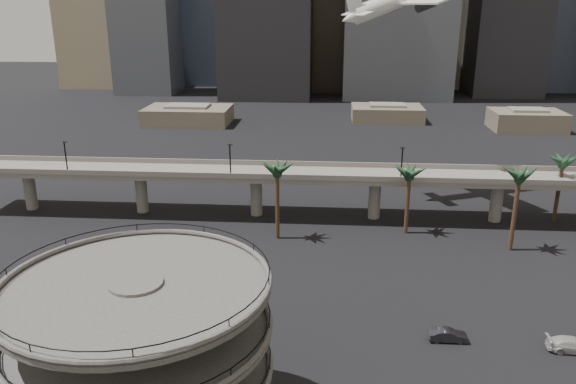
# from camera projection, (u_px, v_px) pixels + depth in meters

# --- Properties ---
(parking_ramp) EXTENTS (22.20, 22.20, 17.35)m
(parking_ramp) POSITION_uv_depth(u_px,v_px,m) (142.00, 350.00, 47.43)
(parking_ramp) COLOR #494744
(parking_ramp) RESTS_ON ground
(overpass) EXTENTS (130.00, 9.30, 14.70)m
(overpass) POSITION_uv_depth(u_px,v_px,m) (315.00, 179.00, 103.14)
(overpass) COLOR slate
(overpass) RESTS_ON ground
(palm_trees) EXTENTS (54.40, 18.40, 14.00)m
(palm_trees) POSITION_uv_depth(u_px,v_px,m) (443.00, 172.00, 93.24)
(palm_trees) COLOR #4A301F
(palm_trees) RESTS_ON ground
(low_buildings) EXTENTS (135.00, 27.50, 6.80)m
(low_buildings) POSITION_uv_depth(u_px,v_px,m) (343.00, 116.00, 186.70)
(low_buildings) COLOR brown
(low_buildings) RESTS_ON ground
(car_a) EXTENTS (4.37, 1.79, 1.49)m
(car_a) POSITION_uv_depth(u_px,v_px,m) (232.00, 298.00, 74.42)
(car_a) COLOR #CA581C
(car_a) RESTS_ON ground
(car_b) EXTENTS (4.61, 1.66, 1.51)m
(car_b) POSITION_uv_depth(u_px,v_px,m) (448.00, 335.00, 65.86)
(car_b) COLOR black
(car_b) RESTS_ON ground
(car_c) EXTENTS (5.77, 2.59, 1.64)m
(car_c) POSITION_uv_depth(u_px,v_px,m) (573.00, 345.00, 63.89)
(car_c) COLOR beige
(car_c) RESTS_ON ground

